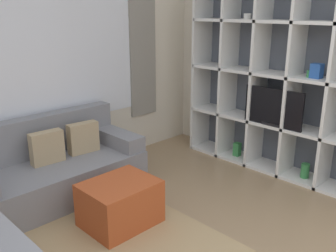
% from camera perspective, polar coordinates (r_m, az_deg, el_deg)
% --- Properties ---
extents(wall_back, '(5.66, 0.11, 2.70)m').
position_cam_1_polar(wall_back, '(4.43, -18.27, 9.12)').
color(wall_back, beige).
rests_on(wall_back, ground_plane).
extents(wall_right, '(0.07, 4.41, 2.70)m').
position_cam_1_polar(wall_right, '(4.84, 16.97, 9.80)').
color(wall_right, beige).
rests_on(wall_right, ground_plane).
extents(shelving_unit, '(0.40, 2.33, 2.39)m').
position_cam_1_polar(shelving_unit, '(4.65, 16.43, 7.46)').
color(shelving_unit, '#515660').
rests_on(shelving_unit, ground_plane).
extents(couch_main, '(1.86, 0.86, 0.83)m').
position_cam_1_polar(couch_main, '(4.19, -17.25, -6.36)').
color(couch_main, gray).
rests_on(couch_main, ground_plane).
extents(ottoman, '(0.65, 0.53, 0.43)m').
position_cam_1_polar(ottoman, '(3.55, -7.32, -11.66)').
color(ottoman, '#B74C23').
rests_on(ottoman, ground_plane).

